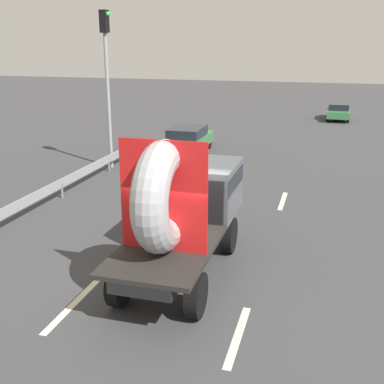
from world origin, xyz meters
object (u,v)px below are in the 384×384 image
oncoming_car (338,111)px  traffic_light (107,70)px  distant_sedan (188,139)px  flatbed_truck (185,202)px

oncoming_car → traffic_light: bearing=-119.8°
distant_sedan → traffic_light: size_ratio=0.61×
traffic_light → oncoming_car: 20.16m
distant_sedan → traffic_light: bearing=-123.6°
distant_sedan → oncoming_car: (7.38, 13.46, -0.08)m
distant_sedan → oncoming_car: distant_sedan is taller
distant_sedan → oncoming_car: size_ratio=1.13×
distant_sedan → traffic_light: (-2.48, -3.73, 3.57)m
flatbed_truck → distant_sedan: (-3.64, 12.48, -1.04)m
flatbed_truck → oncoming_car: (3.75, 25.94, -1.12)m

